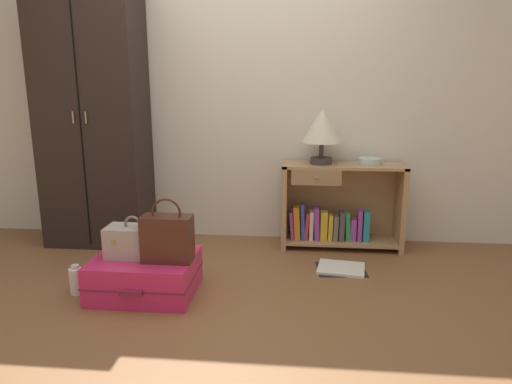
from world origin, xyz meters
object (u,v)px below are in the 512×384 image
at_px(train_case, 134,241).
at_px(wardrobe, 93,115).
at_px(bowl, 370,161).
at_px(suitcase_large, 145,275).
at_px(bookshelf, 337,208).
at_px(handbag, 167,238).
at_px(bottle, 76,280).
at_px(table_lamp, 322,128).
at_px(open_book_on_floor, 341,269).

bearing_deg(train_case, wardrobe, 123.97).
xyz_separation_m(bowl, suitcase_large, (-1.51, -1.03, -0.59)).
height_order(bookshelf, bowl, bowl).
bearing_deg(suitcase_large, wardrobe, 126.46).
xyz_separation_m(wardrobe, handbag, (0.87, -0.99, -0.67)).
relative_size(train_case, bottle, 1.74).
xyz_separation_m(wardrobe, table_lamp, (1.83, 0.06, -0.09)).
relative_size(handbag, bottle, 2.06).
height_order(wardrobe, train_case, wardrobe).
distance_m(wardrobe, bookshelf, 2.11).
xyz_separation_m(suitcase_large, open_book_on_floor, (1.27, 0.50, -0.11)).
xyz_separation_m(bookshelf, bottle, (-1.71, -1.06, -0.23)).
xyz_separation_m(handbag, bottle, (-0.60, -0.00, -0.30)).
xyz_separation_m(train_case, open_book_on_floor, (1.34, 0.50, -0.34)).
bearing_deg(suitcase_large, handbag, -15.60).
bearing_deg(handbag, bottle, -179.68).
distance_m(table_lamp, train_case, 1.68).
xyz_separation_m(table_lamp, suitcase_large, (-1.13, -1.00, -0.85)).
distance_m(wardrobe, suitcase_large, 1.50).
bearing_deg(table_lamp, bottle, -146.04).
bearing_deg(open_book_on_floor, wardrobe, 167.34).
bearing_deg(bookshelf, bottle, -148.15).
height_order(bowl, train_case, bowl).
relative_size(suitcase_large, train_case, 1.91).
height_order(bookshelf, open_book_on_floor, bookshelf).
bearing_deg(open_book_on_floor, bookshelf, 90.04).
xyz_separation_m(wardrobe, suitcase_large, (0.70, -0.94, -0.94)).
bearing_deg(handbag, bowl, 38.73).
bearing_deg(bottle, table_lamp, 33.96).
bearing_deg(handbag, train_case, 168.03).
relative_size(bowl, open_book_on_floor, 0.50).
height_order(handbag, open_book_on_floor, handbag).
xyz_separation_m(wardrobe, bowl, (2.21, 0.08, -0.35)).
distance_m(table_lamp, open_book_on_floor, 1.10).
height_order(suitcase_large, handbag, handbag).
height_order(bowl, open_book_on_floor, bowl).
height_order(train_case, bottle, train_case).
bearing_deg(train_case, bottle, -171.97).
relative_size(wardrobe, open_book_on_floor, 5.79).
relative_size(bookshelf, open_book_on_floor, 2.63).
distance_m(bookshelf, suitcase_large, 1.64).
xyz_separation_m(handbag, open_book_on_floor, (1.10, 0.55, -0.38)).
distance_m(bookshelf, bottle, 2.03).
height_order(suitcase_large, bottle, suitcase_large).
xyz_separation_m(table_lamp, bowl, (0.38, 0.03, -0.26)).
height_order(wardrobe, bowl, wardrobe).
relative_size(bookshelf, handbag, 2.43).
xyz_separation_m(wardrobe, open_book_on_floor, (1.97, -0.44, -1.05)).
bearing_deg(bookshelf, handbag, -136.21).
xyz_separation_m(bookshelf, table_lamp, (-0.14, -0.01, 0.65)).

